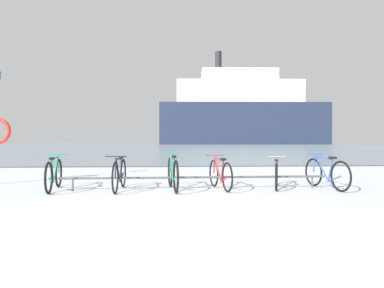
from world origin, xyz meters
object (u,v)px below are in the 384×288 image
object	(u,v)px
bicycle_1	(119,174)
bicycle_4	(276,174)
bicycle_3	(220,174)
bicycle_5	(326,173)
bicycle_2	(173,173)
ferry_ship	(242,113)
bicycle_0	(54,174)

from	to	relation	value
bicycle_1	bicycle_4	world-z (taller)	bicycle_1
bicycle_3	bicycle_4	size ratio (longest dim) A/B	0.99
bicycle_3	bicycle_5	size ratio (longest dim) A/B	0.96
bicycle_4	bicycle_5	distance (m)	1.14
bicycle_5	bicycle_1	bearing A→B (deg)	-179.95
bicycle_1	bicycle_5	world-z (taller)	bicycle_5
bicycle_2	ferry_ship	bearing A→B (deg)	77.68
bicycle_0	bicycle_3	xyz separation A→B (m)	(3.79, -0.01, -0.01)
bicycle_4	bicycle_2	bearing A→B (deg)	-175.60
bicycle_0	bicycle_5	distance (m)	6.30
bicycle_2	bicycle_5	world-z (taller)	bicycle_2
bicycle_3	bicycle_0	bearing A→B (deg)	179.88
bicycle_1	bicycle_3	distance (m)	2.31
bicycle_2	bicycle_4	bearing A→B (deg)	4.40
bicycle_1	ferry_ship	size ratio (longest dim) A/B	0.04
bicycle_5	bicycle_0	bearing A→B (deg)	179.40
bicycle_0	bicycle_4	bearing A→B (deg)	1.60
bicycle_3	bicycle_2	bearing A→B (deg)	-177.98
bicycle_0	bicycle_3	size ratio (longest dim) A/B	1.09
bicycle_0	bicycle_5	size ratio (longest dim) A/B	1.05
bicycle_1	ferry_ship	world-z (taller)	ferry_ship
bicycle_4	bicycle_5	size ratio (longest dim) A/B	0.97
bicycle_5	ferry_ship	size ratio (longest dim) A/B	0.04
bicycle_2	bicycle_3	size ratio (longest dim) A/B	1.12
bicycle_3	bicycle_4	distance (m)	1.39
bicycle_5	ferry_ship	world-z (taller)	ferry_ship
ferry_ship	bicycle_4	bearing A→B (deg)	-100.56
bicycle_4	ferry_ship	world-z (taller)	ferry_ship
bicycle_2	bicycle_5	distance (m)	3.60
bicycle_0	ferry_ship	world-z (taller)	ferry_ship
bicycle_4	ferry_ship	distance (m)	77.67
bicycle_2	bicycle_3	distance (m)	1.10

